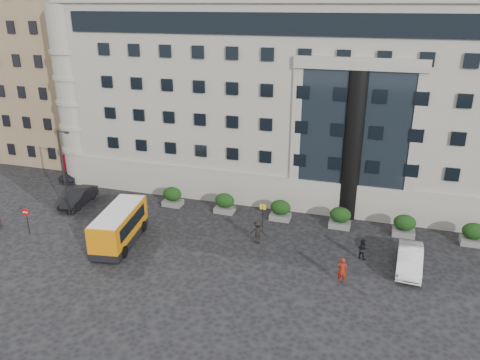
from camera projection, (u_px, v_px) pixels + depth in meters
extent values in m
plane|color=black|center=(178.00, 251.00, 36.34)|extent=(120.00, 120.00, 0.00)
cube|color=#9C9789|center=(307.00, 90.00, 51.11)|extent=(44.00, 24.00, 18.00)
cylinder|color=black|center=(353.00, 147.00, 39.92)|extent=(1.80, 1.80, 13.00)
cube|color=#84654D|center=(61.00, 72.00, 57.18)|extent=(14.00, 14.00, 20.00)
cube|color=#7F684A|center=(116.00, 50.00, 73.71)|extent=(13.00, 13.00, 22.00)
cube|color=#5F5E5C|center=(173.00, 203.00, 44.31)|extent=(1.80, 1.20, 0.50)
ellipsoid|color=black|center=(172.00, 194.00, 43.98)|extent=(1.80, 1.26, 1.34)
cube|color=#5F5E5C|center=(225.00, 210.00, 42.88)|extent=(1.80, 1.20, 0.50)
ellipsoid|color=black|center=(225.00, 200.00, 42.55)|extent=(1.80, 1.26, 1.34)
cube|color=#5F5E5C|center=(280.00, 217.00, 41.46)|extent=(1.80, 1.20, 0.50)
ellipsoid|color=black|center=(280.00, 207.00, 41.13)|extent=(1.80, 1.26, 1.34)
cube|color=#5F5E5C|center=(340.00, 224.00, 40.04)|extent=(1.80, 1.20, 0.50)
ellipsoid|color=black|center=(340.00, 215.00, 39.71)|extent=(1.80, 1.26, 1.34)
cube|color=#5F5E5C|center=(403.00, 233.00, 38.61)|extent=(1.80, 1.20, 0.50)
ellipsoid|color=black|center=(405.00, 223.00, 38.28)|extent=(1.80, 1.26, 1.34)
cube|color=#5F5E5C|center=(472.00, 242.00, 37.19)|extent=(1.80, 1.20, 0.50)
ellipsoid|color=black|center=(474.00, 231.00, 36.86)|extent=(1.80, 1.26, 1.34)
cylinder|color=#262628|center=(64.00, 174.00, 40.87)|extent=(0.16, 0.16, 8.00)
cylinder|color=#262628|center=(62.00, 132.00, 39.37)|extent=(0.90, 0.12, 0.12)
cube|color=black|center=(67.00, 133.00, 39.26)|extent=(0.35, 0.18, 0.14)
cylinder|color=#262628|center=(263.00, 218.00, 38.85)|extent=(0.08, 0.08, 2.50)
cube|color=yellow|center=(263.00, 207.00, 38.47)|extent=(0.50, 0.06, 0.45)
cylinder|color=#262628|center=(28.00, 222.00, 38.61)|extent=(0.08, 0.08, 2.20)
cylinder|color=red|center=(25.00, 212.00, 38.23)|extent=(0.64, 0.05, 0.64)
cube|color=white|center=(25.00, 212.00, 38.20)|extent=(0.45, 0.04, 0.10)
cube|color=orange|center=(119.00, 224.00, 36.97)|extent=(3.30, 7.00, 2.24)
cube|color=black|center=(120.00, 237.00, 37.41)|extent=(3.35, 7.04, 0.55)
cube|color=black|center=(119.00, 221.00, 36.90)|extent=(3.13, 5.55, 1.01)
cube|color=silver|center=(118.00, 211.00, 36.59)|extent=(3.13, 6.65, 0.18)
cylinder|color=black|center=(95.00, 250.00, 35.57)|extent=(0.41, 0.93, 0.90)
cylinder|color=black|center=(124.00, 252.00, 35.26)|extent=(0.41, 0.93, 0.90)
cylinder|color=black|center=(117.00, 225.00, 39.55)|extent=(0.41, 0.93, 0.90)
cylinder|color=black|center=(143.00, 226.00, 39.24)|extent=(0.41, 0.93, 0.90)
cube|color=maroon|center=(96.00, 152.00, 54.30)|extent=(3.44, 4.50, 2.78)
cube|color=maroon|center=(77.00, 163.00, 52.14)|extent=(2.80, 2.31, 1.89)
cube|color=black|center=(71.00, 161.00, 51.37)|extent=(2.08, 0.62, 0.89)
cylinder|color=black|center=(71.00, 167.00, 53.10)|extent=(0.50, 0.98, 0.93)
cylinder|color=black|center=(86.00, 171.00, 51.93)|extent=(0.50, 0.98, 0.93)
cylinder|color=black|center=(95.00, 159.00, 56.04)|extent=(0.50, 0.98, 0.93)
cylinder|color=black|center=(110.00, 162.00, 54.87)|extent=(0.50, 0.98, 0.93)
imported|color=black|center=(78.00, 197.00, 44.33)|extent=(2.11, 4.88, 1.56)
imported|color=black|center=(78.00, 173.00, 50.96)|extent=(2.13, 4.66, 1.32)
imported|color=black|center=(131.00, 172.00, 51.16)|extent=(2.37, 4.74, 1.29)
imported|color=silver|center=(410.00, 259.00, 33.52)|extent=(1.96, 4.99, 1.62)
imported|color=maroon|center=(342.00, 270.00, 31.91)|extent=(0.71, 0.48, 1.91)
imported|color=black|center=(362.00, 249.00, 34.96)|extent=(0.96, 0.87, 1.61)
imported|color=black|center=(258.00, 232.00, 37.17)|extent=(1.35, 0.88, 1.97)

